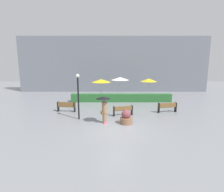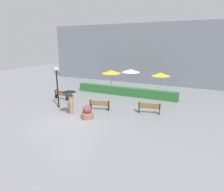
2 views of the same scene
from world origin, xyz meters
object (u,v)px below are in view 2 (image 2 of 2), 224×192
bench_far_right (149,107)px  pedestrian_with_umbrella (70,98)px  patio_umbrella_white (131,71)px  bench_mid_center (100,104)px  patio_umbrella_yellow_far (161,74)px  bench_far_left (61,94)px  lamp_post (57,83)px  planter_pot (87,113)px  patio_umbrella_yellow (111,72)px

bench_far_right → pedestrian_with_umbrella: bearing=-152.0°
patio_umbrella_white → bench_mid_center: bearing=-90.3°
patio_umbrella_yellow_far → bench_far_left: bearing=-144.9°
lamp_post → bench_far_left: bearing=124.9°
bench_mid_center → planter_pot: bearing=-87.0°
patio_umbrella_white → pedestrian_with_umbrella: bearing=-99.5°
pedestrian_with_umbrella → patio_umbrella_white: bearing=80.5°
bench_far_left → patio_umbrella_white: patio_umbrella_white is taller
bench_mid_center → planter_pot: 2.08m
bench_far_left → planter_pot: planter_pot is taller
pedestrian_with_umbrella → lamp_post: lamp_post is taller
bench_far_right → patio_umbrella_yellow_far: bearing=94.8°
bench_far_left → planter_pot: size_ratio=1.63×
bench_far_left → lamp_post: size_ratio=0.48×
bench_mid_center → lamp_post: 4.06m
bench_far_left → planter_pot: 6.13m
lamp_post → patio_umbrella_yellow: bearing=80.5°
bench_far_right → planter_pot: 4.98m
bench_far_right → bench_mid_center: bench_far_right is taller
bench_far_left → bench_mid_center: bench_far_left is taller
pedestrian_with_umbrella → patio_umbrella_yellow_far: 10.52m
patio_umbrella_yellow → lamp_post: bearing=-99.5°
bench_mid_center → pedestrian_with_umbrella: bearing=-127.7°
lamp_post → patio_umbrella_yellow_far: size_ratio=1.45×
planter_pot → lamp_post: bearing=163.7°
bench_mid_center → patio_umbrella_yellow_far: size_ratio=0.70×
bench_far_right → lamp_post: lamp_post is taller
planter_pot → lamp_post: (-3.65, 1.06, 1.77)m
patio_umbrella_white → patio_umbrella_yellow_far: (3.47, -0.15, -0.17)m
planter_pot → patio_umbrella_yellow_far: bearing=69.9°
bench_far_right → patio_umbrella_yellow: patio_umbrella_yellow is taller
bench_far_left → pedestrian_with_umbrella: (3.56, -3.15, 0.81)m
patio_umbrella_yellow_far → patio_umbrella_white: bearing=177.5°
bench_far_left → patio_umbrella_yellow: size_ratio=0.71×
lamp_post → bench_far_right: bearing=14.8°
bench_far_right → bench_far_left: bearing=178.7°
bench_far_right → patio_umbrella_yellow: bearing=136.6°
pedestrian_with_umbrella → patio_umbrella_yellow: 8.93m
bench_far_left → bench_mid_center: 5.21m
lamp_post → patio_umbrella_yellow: size_ratio=1.48×
pedestrian_with_umbrella → lamp_post: size_ratio=0.56×
patio_umbrella_white → patio_umbrella_yellow_far: patio_umbrella_white is taller
lamp_post → planter_pot: bearing=-16.3°
bench_far_left → bench_mid_center: bearing=-13.2°
bench_far_right → bench_mid_center: (-4.03, -0.99, -0.03)m
bench_mid_center → patio_umbrella_yellow_far: (3.51, 7.23, 1.77)m
bench_mid_center → patio_umbrella_white: patio_umbrella_white is taller
planter_pot → patio_umbrella_white: bearing=90.4°
planter_pot → bench_far_right: bearing=38.0°
bench_far_right → patio_umbrella_white: 7.77m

